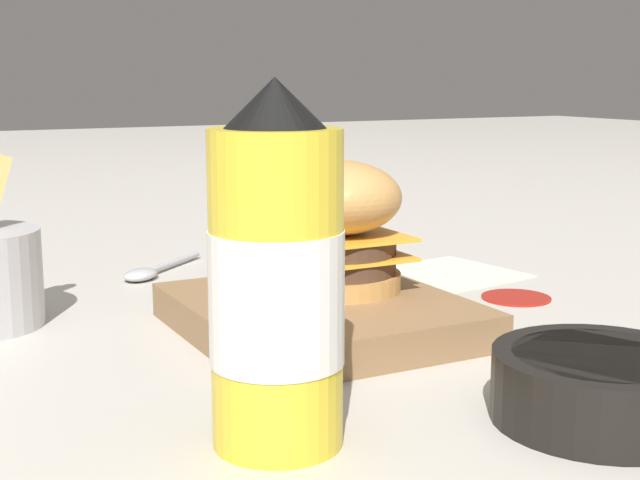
{
  "coord_description": "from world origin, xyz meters",
  "views": [
    {
      "loc": [
        -0.67,
        0.35,
        0.22
      ],
      "look_at": [
        -0.02,
        0.01,
        0.08
      ],
      "focal_mm": 50.0,
      "sensor_mm": 36.0,
      "label": 1
    }
  ],
  "objects_px": {
    "serving_board": "(320,315)",
    "side_bowl": "(600,385)",
    "spoon": "(149,272)",
    "burger": "(341,225)",
    "ketchup_bottle": "(277,282)"
  },
  "relations": [
    {
      "from": "serving_board",
      "to": "burger",
      "type": "height_order",
      "value": "burger"
    },
    {
      "from": "burger",
      "to": "spoon",
      "type": "height_order",
      "value": "burger"
    },
    {
      "from": "side_bowl",
      "to": "burger",
      "type": "bearing_deg",
      "value": 7.42
    },
    {
      "from": "burger",
      "to": "ketchup_bottle",
      "type": "relative_size",
      "value": 0.53
    },
    {
      "from": "side_bowl",
      "to": "ketchup_bottle",
      "type": "bearing_deg",
      "value": 72.01
    },
    {
      "from": "burger",
      "to": "side_bowl",
      "type": "xyz_separation_m",
      "value": [
        -0.27,
        -0.04,
        -0.06
      ]
    },
    {
      "from": "serving_board",
      "to": "ketchup_bottle",
      "type": "bearing_deg",
      "value": 146.19
    },
    {
      "from": "serving_board",
      "to": "side_bowl",
      "type": "bearing_deg",
      "value": -165.89
    },
    {
      "from": "serving_board",
      "to": "side_bowl",
      "type": "xyz_separation_m",
      "value": [
        -0.26,
        -0.06,
        0.01
      ]
    },
    {
      "from": "ketchup_bottle",
      "to": "side_bowl",
      "type": "distance_m",
      "value": 0.22
    },
    {
      "from": "serving_board",
      "to": "side_bowl",
      "type": "height_order",
      "value": "side_bowl"
    },
    {
      "from": "ketchup_bottle",
      "to": "side_bowl",
      "type": "relative_size",
      "value": 1.57
    },
    {
      "from": "ketchup_bottle",
      "to": "serving_board",
      "type": "bearing_deg",
      "value": -33.81
    },
    {
      "from": "burger",
      "to": "ketchup_bottle",
      "type": "bearing_deg",
      "value": 142.97
    },
    {
      "from": "side_bowl",
      "to": "spoon",
      "type": "height_order",
      "value": "side_bowl"
    }
  ]
}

